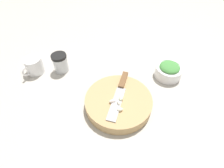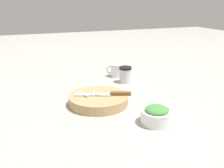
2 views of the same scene
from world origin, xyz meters
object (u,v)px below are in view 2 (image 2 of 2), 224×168
at_px(garlic_cloves, 93,94).
at_px(coffee_mug, 117,70).
at_px(chef_knife, 106,94).
at_px(cutting_board, 99,100).
at_px(herb_bowl, 157,115).
at_px(spice_jar, 125,75).

distance_m(garlic_cloves, coffee_mug, 0.43).
distance_m(chef_knife, coffee_mug, 0.41).
relative_size(cutting_board, coffee_mug, 2.60).
height_order(chef_knife, herb_bowl, herb_bowl).
bearing_deg(chef_knife, cutting_board, 98.22).
bearing_deg(cutting_board, garlic_cloves, -102.98).
relative_size(garlic_cloves, herb_bowl, 0.58).
distance_m(chef_knife, garlic_cloves, 0.05).
bearing_deg(coffee_mug, cutting_board, -33.21).
bearing_deg(chef_knife, coffee_mug, -6.93).
bearing_deg(garlic_cloves, coffee_mug, 144.04).
height_order(garlic_cloves, herb_bowl, herb_bowl).
xyz_separation_m(cutting_board, spice_jar, (-0.23, 0.23, 0.02)).
bearing_deg(spice_jar, garlic_cloves, -47.74).
bearing_deg(spice_jar, cutting_board, -44.60).
height_order(cutting_board, coffee_mug, coffee_mug).
height_order(chef_knife, spice_jar, spice_jar).
xyz_separation_m(chef_knife, herb_bowl, (0.23, 0.11, -0.01)).
height_order(herb_bowl, spice_jar, spice_jar).
bearing_deg(herb_bowl, chef_knife, -155.17).
xyz_separation_m(garlic_cloves, herb_bowl, (0.24, 0.16, -0.02)).
bearing_deg(chef_knife, garlic_cloves, 98.50).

